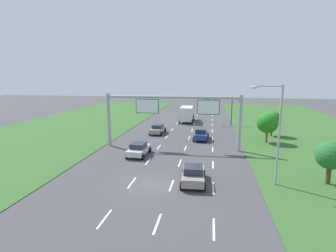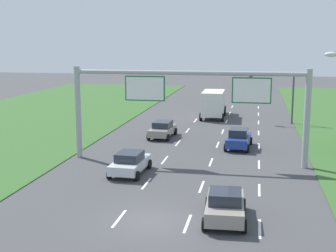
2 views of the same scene
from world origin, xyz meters
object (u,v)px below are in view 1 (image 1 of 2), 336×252
traffic_light_mast (221,105)px  roadside_tree_near (331,156)px  roadside_tree_far (272,120)px  car_near_red (193,174)px  roadside_tree_mid (268,123)px  box_truck (187,113)px  car_mid_lane (158,129)px  street_lamp (275,126)px  car_far_ahead (139,149)px  sign_gantry (173,111)px  car_lead_silver (201,134)px

traffic_light_mast → roadside_tree_near: (8.09, -27.44, -1.30)m
traffic_light_mast → roadside_tree_far: size_ratio=1.41×
roadside_tree_near → car_near_red: bearing=-171.9°
traffic_light_mast → roadside_tree_mid: bearing=-66.1°
car_near_red → roadside_tree_mid: size_ratio=0.97×
traffic_light_mast → roadside_tree_far: bearing=-49.2°
box_truck → roadside_tree_near: (14.89, -30.36, 0.87)m
car_near_red → car_mid_lane: size_ratio=0.97×
car_mid_lane → street_lamp: street_lamp is taller
car_far_ahead → sign_gantry: (3.48, 3.69, 4.10)m
roadside_tree_mid → box_truck: bearing=128.1°
roadside_tree_near → street_lamp: bearing=-169.9°
car_mid_lane → car_far_ahead: (0.20, -12.21, -0.01)m
car_near_red → box_truck: box_truck is taller
car_lead_silver → sign_gantry: bearing=-118.9°
car_near_red → street_lamp: 7.88m
car_lead_silver → sign_gantry: sign_gantry is taller
roadside_tree_mid → roadside_tree_far: size_ratio=1.08×
sign_gantry → roadside_tree_mid: 13.65m
car_lead_silver → roadside_tree_near: bearing=-48.9°
car_mid_lane → traffic_light_mast: bearing=45.9°
box_truck → street_lamp: size_ratio=0.87×
car_far_ahead → roadside_tree_far: 22.12m
car_far_ahead → roadside_tree_mid: roadside_tree_mid is taller
street_lamp → roadside_tree_far: size_ratio=2.14×
car_near_red → car_far_ahead: car_near_red is taller
car_mid_lane → car_far_ahead: car_far_ahead is taller
car_far_ahead → car_mid_lane: bearing=93.2°
car_mid_lane → sign_gantry: bearing=-63.5°
car_lead_silver → car_far_ahead: 11.45m
sign_gantry → roadside_tree_near: bearing=-32.1°
car_far_ahead → box_truck: 25.03m
car_lead_silver → roadside_tree_near: (11.37, -14.70, 1.75)m
car_near_red → roadside_tree_near: bearing=5.5°
car_far_ahead → traffic_light_mast: traffic_light_mast is taller
car_mid_lane → street_lamp: 23.51m
traffic_light_mast → car_far_ahead: bearing=-115.0°
traffic_light_mast → sign_gantry: bearing=-110.3°
sign_gantry → car_far_ahead: bearing=-133.4°
car_lead_silver → car_far_ahead: size_ratio=1.02×
car_lead_silver → traffic_light_mast: size_ratio=0.76×
street_lamp → car_near_red: bearing=-173.4°
car_lead_silver → sign_gantry: 7.60m
sign_gantry → car_mid_lane: bearing=113.4°
sign_gantry → roadside_tree_mid: (12.53, 5.00, -2.03)m
car_mid_lane → box_truck: (3.60, 12.57, 0.93)m
roadside_tree_near → sign_gantry: bearing=147.9°
traffic_light_mast → car_lead_silver: bearing=-104.4°
sign_gantry → traffic_light_mast: sign_gantry is taller
car_lead_silver → roadside_tree_far: (10.71, 4.11, 1.79)m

